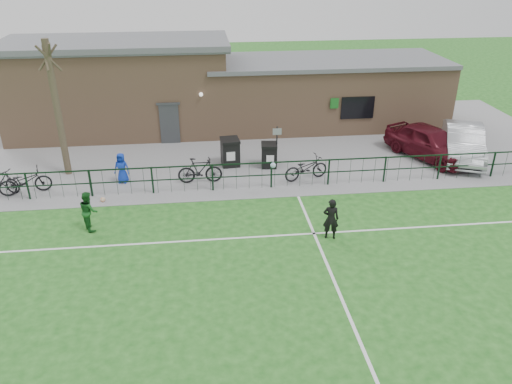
{
  "coord_description": "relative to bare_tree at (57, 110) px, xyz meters",
  "views": [
    {
      "loc": [
        -1.85,
        -11.19,
        9.29
      ],
      "look_at": [
        0.0,
        5.0,
        1.3
      ],
      "focal_mm": 35.0,
      "sensor_mm": 36.0,
      "label": 1
    }
  ],
  "objects": [
    {
      "name": "bicycle_b",
      "position": [
        -2.31,
        -1.69,
        -2.44
      ],
      "size": [
        1.86,
        1.19,
        1.09
      ],
      "primitive_type": "imported",
      "rotation": [
        0.0,
        0.0,
        1.16
      ],
      "color": "black",
      "rests_on": "paving_strip"
    },
    {
      "name": "paving_strip",
      "position": [
        8.0,
        3.0,
        -2.99
      ],
      "size": [
        34.0,
        13.0,
        0.02
      ],
      "primitive_type": "cube",
      "color": "gray",
      "rests_on": "ground"
    },
    {
      "name": "bicycle_c",
      "position": [
        -1.27,
        -1.92,
        -2.44
      ],
      "size": [
        2.19,
        1.27,
        1.09
      ],
      "primitive_type": "imported",
      "rotation": [
        0.0,
        0.0,
        1.85
      ],
      "color": "black",
      "rests_on": "paving_strip"
    },
    {
      "name": "wheelie_bin_right",
      "position": [
        9.22,
        -0.22,
        -2.46
      ],
      "size": [
        0.77,
        0.86,
        1.05
      ],
      "primitive_type": "cube",
      "rotation": [
        0.0,
        0.0,
        -0.11
      ],
      "color": "black",
      "rests_on": "paving_strip"
    },
    {
      "name": "bare_tree",
      "position": [
        0.0,
        0.0,
        0.0
      ],
      "size": [
        0.3,
        0.3,
        6.0
      ],
      "primitive_type": "cylinder",
      "color": "#423628",
      "rests_on": "ground"
    },
    {
      "name": "bicycle_d",
      "position": [
        5.98,
        -1.68,
        -2.4
      ],
      "size": [
        1.93,
        0.55,
        1.16
      ],
      "primitive_type": "imported",
      "rotation": [
        0.0,
        0.0,
        1.57
      ],
      "color": "black",
      "rests_on": "paving_strip"
    },
    {
      "name": "ground",
      "position": [
        8.0,
        -10.5,
        -3.0
      ],
      "size": [
        90.0,
        90.0,
        0.0
      ],
      "primitive_type": "plane",
      "color": "#1D591A",
      "rests_on": "ground"
    },
    {
      "name": "wheelie_bin_left",
      "position": [
        7.42,
        0.18,
        -2.38
      ],
      "size": [
        0.88,
        0.98,
        1.21
      ],
      "primitive_type": "cube",
      "rotation": [
        0.0,
        0.0,
        0.1
      ],
      "color": "black",
      "rests_on": "paving_strip"
    },
    {
      "name": "sign_post",
      "position": [
        9.55,
        -0.35,
        -1.98
      ],
      "size": [
        0.08,
        0.08,
        2.0
      ],
      "primitive_type": "cylinder",
      "rotation": [
        0.0,
        0.0,
        -0.32
      ],
      "color": "black",
      "rests_on": "paving_strip"
    },
    {
      "name": "ball_ground",
      "position": [
        2.01,
        -3.05,
        -2.9
      ],
      "size": [
        0.2,
        0.2,
        0.2
      ],
      "primitive_type": "sphere",
      "color": "white",
      "rests_on": "ground"
    },
    {
      "name": "spectator_child",
      "position": [
        2.61,
        -1.25,
        -2.3
      ],
      "size": [
        0.74,
        0.56,
        1.35
      ],
      "primitive_type": "imported",
      "rotation": [
        0.0,
        0.0,
        -0.21
      ],
      "color": "#1232AD",
      "rests_on": "paving_strip"
    },
    {
      "name": "outfield_player",
      "position": [
        1.93,
        -5.21,
        -2.26
      ],
      "size": [
        0.83,
        0.9,
        1.49
      ],
      "primitive_type": "imported",
      "rotation": [
        0.0,
        0.0,
        2.04
      ],
      "color": "#19571F",
      "rests_on": "ground"
    },
    {
      "name": "goalkeeper_kick",
      "position": [
        10.44,
        -6.73,
        -2.21
      ],
      "size": [
        2.01,
        3.58,
        1.62
      ],
      "color": "black",
      "rests_on": "ground"
    },
    {
      "name": "bicycle_e",
      "position": [
        10.64,
        -1.86,
        -2.44
      ],
      "size": [
        2.16,
        1.24,
        1.08
      ],
      "primitive_type": "imported",
      "rotation": [
        0.0,
        0.0,
        1.84
      ],
      "color": "black",
      "rests_on": "paving_strip"
    },
    {
      "name": "pitch_line_mid",
      "position": [
        8.0,
        -6.5,
        -3.0
      ],
      "size": [
        28.0,
        0.1,
        0.01
      ],
      "primitive_type": "cube",
      "color": "white",
      "rests_on": "ground"
    },
    {
      "name": "pitch_line_perp",
      "position": [
        10.0,
        -10.5,
        -3.0
      ],
      "size": [
        0.1,
        16.0,
        0.01
      ],
      "primitive_type": "cube",
      "color": "white",
      "rests_on": "ground"
    },
    {
      "name": "pitch_line_touch",
      "position": [
        8.0,
        -2.7,
        -3.0
      ],
      "size": [
        28.0,
        0.1,
        0.01
      ],
      "primitive_type": "cube",
      "color": "white",
      "rests_on": "ground"
    },
    {
      "name": "car_maroon",
      "position": [
        17.1,
        -0.05,
        -2.18
      ],
      "size": [
        3.69,
        5.08,
        1.61
      ],
      "primitive_type": "imported",
      "rotation": [
        0.0,
        0.0,
        0.43
      ],
      "color": "#4A0D17",
      "rests_on": "paving_strip"
    },
    {
      "name": "car_silver",
      "position": [
        18.72,
        -0.24,
        -2.17
      ],
      "size": [
        3.41,
        5.17,
        1.61
      ],
      "primitive_type": "imported",
      "rotation": [
        0.0,
        0.0,
        -0.38
      ],
      "color": "#A0A3A8",
      "rests_on": "paving_strip"
    },
    {
      "name": "perimeter_fence",
      "position": [
        8.0,
        -2.5,
        -2.4
      ],
      "size": [
        28.0,
        0.1,
        1.2
      ],
      "primitive_type": "cube",
      "color": "black",
      "rests_on": "ground"
    },
    {
      "name": "clubhouse",
      "position": [
        7.12,
        6.0,
        -0.78
      ],
      "size": [
        24.25,
        5.4,
        4.96
      ],
      "color": "#A77D5D",
      "rests_on": "ground"
    }
  ]
}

